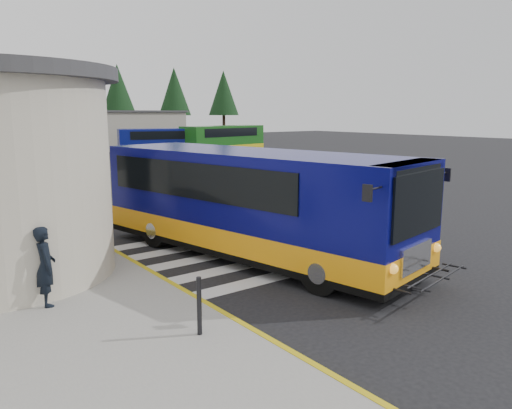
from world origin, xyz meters
TOP-DOWN VIEW (x-y plane):
  - ground at (0.00, 0.00)m, footprint 140.00×140.00m
  - curb_strip at (-4.05, 4.00)m, footprint 0.12×34.00m
  - crosswalk at (-0.50, -0.80)m, footprint 8.00×5.35m
  - depot_building at (6.00, 42.00)m, footprint 26.40×8.40m
  - tree_line at (6.29, 50.00)m, footprint 58.40×4.40m
  - transit_bus at (-1.01, -1.41)m, footprint 4.97×10.64m
  - pedestrian_a at (-6.63, -2.14)m, footprint 0.47×0.64m
  - bollard at (-4.90, -5.14)m, footprint 0.08×0.08m
  - far_bus_a at (12.29, 30.12)m, footprint 8.67×4.69m
  - far_bus_b at (18.03, 28.94)m, footprint 9.32×4.07m

SIDE VIEW (x-z plane):
  - ground at x=0.00m, z-range 0.00..0.00m
  - crosswalk at x=-0.50m, z-range 0.00..0.01m
  - curb_strip at x=-4.05m, z-range 0.00..0.16m
  - bollard at x=-4.90m, z-range 0.15..1.19m
  - pedestrian_a at x=-6.63m, z-range 0.15..1.76m
  - transit_bus at x=-1.01m, z-range -0.06..2.85m
  - far_bus_a at x=12.29m, z-range 0.32..2.48m
  - far_bus_b at x=18.03m, z-range 0.35..2.68m
  - depot_building at x=6.00m, z-range 0.01..4.21m
  - tree_line at x=6.29m, z-range 1.77..11.77m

